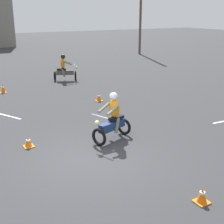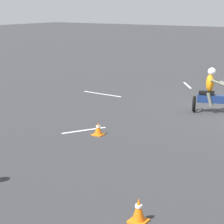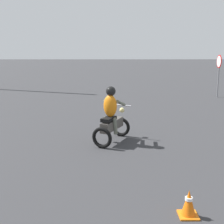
% 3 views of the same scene
% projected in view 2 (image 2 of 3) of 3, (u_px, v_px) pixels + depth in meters
% --- Properties ---
extents(motorcycle_rider_foreground, '(1.55, 1.04, 1.66)m').
position_uv_depth(motorcycle_rider_foreground, '(212.00, 93.00, 15.75)').
color(motorcycle_rider_foreground, black).
rests_on(motorcycle_rider_foreground, ground).
extents(traffic_cone_near_right, '(0.32, 0.32, 0.39)m').
position_uv_depth(traffic_cone_near_right, '(98.00, 129.00, 13.19)').
color(traffic_cone_near_right, orange).
rests_on(traffic_cone_near_right, ground).
extents(traffic_cone_mid_left, '(0.32, 0.32, 0.46)m').
position_uv_depth(traffic_cone_mid_left, '(139.00, 210.00, 7.90)').
color(traffic_cone_mid_left, orange).
rests_on(traffic_cone_mid_left, ground).
extents(lane_stripe_e, '(2.05, 0.24, 0.01)m').
position_uv_depth(lane_stripe_e, '(102.00, 94.00, 19.25)').
color(lane_stripe_e, silver).
rests_on(lane_stripe_e, ground).
extents(lane_stripe_ne, '(0.82, 1.36, 0.01)m').
position_uv_depth(lane_stripe_ne, '(84.00, 130.00, 13.70)').
color(lane_stripe_ne, silver).
rests_on(lane_stripe_ne, ground).
extents(lane_stripe_se, '(1.04, 1.44, 0.01)m').
position_uv_depth(lane_stripe_se, '(187.00, 85.00, 21.33)').
color(lane_stripe_se, silver).
rests_on(lane_stripe_se, ground).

